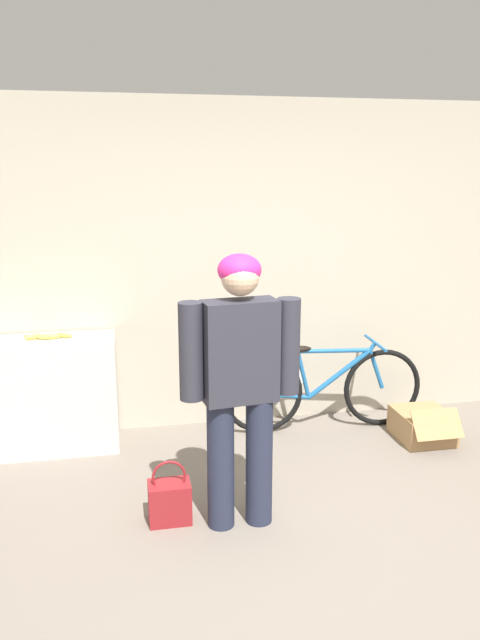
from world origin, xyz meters
TOP-DOWN VIEW (x-y plane):
  - ground_plane at (0.00, 0.00)m, footprint 14.00×14.00m
  - wall_back at (0.00, 2.33)m, footprint 8.00×0.07m
  - side_shelf at (-1.51, 2.05)m, footprint 1.08×0.45m
  - person at (-0.28, 0.75)m, footprint 0.69×0.24m
  - bicycle at (0.65, 1.99)m, footprint 1.64×0.46m
  - banana at (-1.45, 2.07)m, footprint 0.36×0.10m
  - handbag at (-0.69, 0.85)m, footprint 0.25×0.17m
  - cardboard_box at (1.36, 1.64)m, footprint 0.40×0.51m

SIDE VIEW (x-z plane):
  - ground_plane at x=0.00m, z-range 0.00..0.00m
  - cardboard_box at x=1.36m, z-range -0.04..0.27m
  - handbag at x=-0.69m, z-range -0.06..0.33m
  - bicycle at x=0.65m, z-range -0.01..0.71m
  - side_shelf at x=-1.51m, z-range 0.00..0.85m
  - banana at x=-1.45m, z-range 0.85..0.89m
  - person at x=-0.28m, z-range 0.11..1.73m
  - wall_back at x=0.00m, z-range 0.00..2.60m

